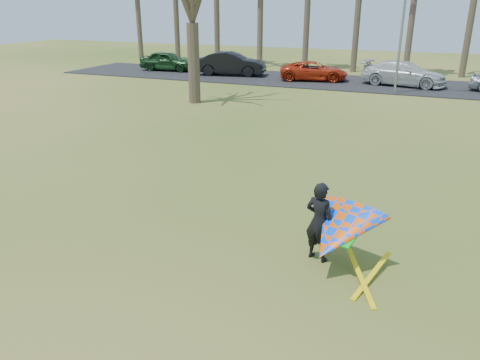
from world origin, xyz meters
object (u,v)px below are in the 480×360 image
at_px(car_2, 314,71).
at_px(car_3, 404,73).
at_px(car_0, 168,61).
at_px(kite_flyer, 336,231).
at_px(car_1, 231,64).
at_px(streetlight, 406,16).

xyz_separation_m(car_2, car_3, (6.00, 0.05, 0.13)).
bearing_deg(car_0, kite_flyer, -148.86).
bearing_deg(car_0, car_1, -100.40).
bearing_deg(streetlight, kite_flyer, -88.70).
height_order(car_1, kite_flyer, kite_flyer).
bearing_deg(car_3, streetlight, -170.64).
xyz_separation_m(car_0, kite_flyer, (18.52, -24.86, 0.04)).
bearing_deg(kite_flyer, car_0, 126.69).
xyz_separation_m(car_1, car_2, (6.36, -0.12, -0.20)).
height_order(car_1, car_3, car_1).
bearing_deg(car_0, car_2, -98.43).
bearing_deg(kite_flyer, car_3, 90.93).
relative_size(car_1, kite_flyer, 2.15).
height_order(streetlight, car_3, streetlight).
distance_m(car_0, car_1, 5.78).
bearing_deg(car_3, car_0, 99.32).
height_order(car_0, car_1, car_1).
distance_m(car_0, kite_flyer, 31.00).
distance_m(streetlight, car_2, 7.59).
xyz_separation_m(car_0, car_3, (18.12, -0.56, 0.03)).
height_order(car_3, kite_flyer, kite_flyer).
bearing_deg(car_2, car_0, 74.73).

